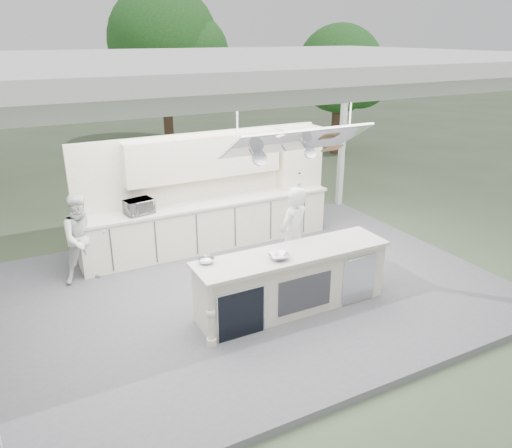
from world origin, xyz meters
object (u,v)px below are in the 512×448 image
demo_island (291,281)px  sous_chef (83,238)px  back_counter (210,224)px  head_chef (293,238)px

demo_island → sous_chef: sous_chef is taller
demo_island → back_counter: 2.82m
sous_chef → head_chef: bearing=-38.3°
demo_island → back_counter: same height
demo_island → sous_chef: size_ratio=1.99×
head_chef → demo_island: bearing=34.3°
back_counter → head_chef: (0.59, -2.17, 0.39)m
head_chef → back_counter: bearing=-98.2°
sous_chef → demo_island: bearing=-50.6°
back_counter → sous_chef: (-2.44, -0.35, 0.30)m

